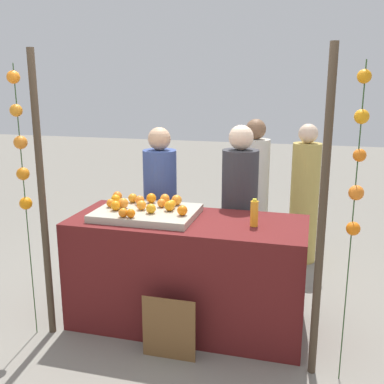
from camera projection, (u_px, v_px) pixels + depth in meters
name	position (u px, v px, depth m)	size (l,w,h in m)	color
ground_plane	(188.00, 322.00, 4.00)	(24.00, 24.00, 0.00)	gray
stall_counter	(187.00, 272.00, 3.89)	(1.96, 0.81, 0.94)	#5B1919
orange_tray	(147.00, 213.00, 3.86)	(0.84, 0.62, 0.06)	#B2AD99
orange_0	(115.00, 206.00, 3.82)	(0.08, 0.08, 0.08)	orange
orange_1	(169.00, 206.00, 3.80)	(0.09, 0.09, 0.09)	orange
orange_2	(151.00, 198.00, 4.05)	(0.09, 0.09, 0.09)	orange
orange_3	(177.00, 200.00, 3.98)	(0.09, 0.09, 0.09)	orange
orange_4	(117.00, 196.00, 4.13)	(0.09, 0.09, 0.09)	orange
orange_5	(123.00, 203.00, 3.88)	(0.09, 0.09, 0.09)	orange
orange_6	(151.00, 209.00, 3.73)	(0.08, 0.08, 0.08)	orange
orange_7	(123.00, 213.00, 3.63)	(0.08, 0.08, 0.08)	orange
orange_8	(141.00, 205.00, 3.84)	(0.08, 0.08, 0.08)	orange
orange_9	(161.00, 203.00, 3.92)	(0.07, 0.07, 0.07)	orange
orange_10	(111.00, 203.00, 3.92)	(0.07, 0.07, 0.07)	orange
orange_11	(131.00, 213.00, 3.62)	(0.07, 0.07, 0.07)	orange
orange_12	(140.00, 200.00, 3.99)	(0.08, 0.08, 0.08)	orange
orange_13	(182.00, 210.00, 3.68)	(0.08, 0.08, 0.08)	orange
orange_14	(133.00, 198.00, 4.07)	(0.08, 0.08, 0.08)	orange
orange_15	(116.00, 199.00, 4.02)	(0.08, 0.08, 0.08)	orange
orange_16	(172.00, 204.00, 3.88)	(0.08, 0.08, 0.08)	orange
orange_17	(165.00, 199.00, 4.04)	(0.08, 0.08, 0.08)	orange
juice_bottle	(254.00, 213.00, 3.59)	(0.06, 0.06, 0.22)	orange
chalkboard_sign	(169.00, 329.00, 3.43)	(0.41, 0.03, 0.51)	brown
vendor_left	(161.00, 215.00, 4.54)	(0.33, 0.33, 1.63)	#384C8C
vendor_right	(239.00, 220.00, 4.30)	(0.34, 0.34, 1.67)	#333338
crowd_person_0	(254.00, 197.00, 5.18)	(0.33, 0.33, 1.65)	beige
crowd_person_1	(304.00, 199.00, 5.21)	(0.32, 0.32, 1.60)	tan
canopy_post_left	(42.00, 200.00, 3.58)	(0.06, 0.06, 2.30)	#473828
canopy_post_right	(322.00, 221.00, 3.05)	(0.06, 0.06, 2.30)	#473828
garland_strand_left	(20.00, 146.00, 3.46)	(0.11, 0.12, 2.18)	#2D4C23
garland_strand_right	(358.00, 162.00, 2.87)	(0.10, 0.10, 2.18)	#2D4C23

